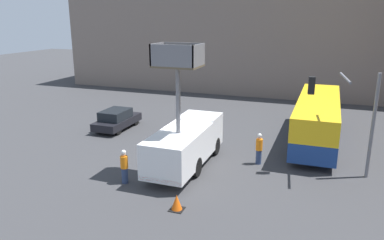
{
  "coord_description": "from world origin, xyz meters",
  "views": [
    {
      "loc": [
        7.48,
        -18.95,
        8.22
      ],
      "look_at": [
        0.37,
        0.34,
        2.46
      ],
      "focal_mm": 35.0,
      "sensor_mm": 36.0,
      "label": 1
    }
  ],
  "objects_px": {
    "utility_truck": "(186,141)",
    "road_worker_near_truck": "(124,167)",
    "parked_car_curbside": "(117,119)",
    "traffic_cone_near_truck": "(177,203)",
    "traffic_light_pole": "(350,107)",
    "road_worker_directing": "(259,149)",
    "city_bus": "(317,117)"
  },
  "relations": [
    {
      "from": "traffic_cone_near_truck",
      "to": "parked_car_curbside",
      "type": "height_order",
      "value": "parked_car_curbside"
    },
    {
      "from": "road_worker_near_truck",
      "to": "road_worker_directing",
      "type": "xyz_separation_m",
      "value": [
        5.9,
        4.89,
        0.03
      ]
    },
    {
      "from": "utility_truck",
      "to": "road_worker_near_truck",
      "type": "relative_size",
      "value": 3.93
    },
    {
      "from": "utility_truck",
      "to": "city_bus",
      "type": "xyz_separation_m",
      "value": [
        6.65,
        7.16,
        0.18
      ]
    },
    {
      "from": "traffic_cone_near_truck",
      "to": "traffic_light_pole",
      "type": "bearing_deg",
      "value": 43.43
    },
    {
      "from": "utility_truck",
      "to": "traffic_cone_near_truck",
      "type": "distance_m",
      "value": 5.04
    },
    {
      "from": "road_worker_directing",
      "to": "traffic_cone_near_truck",
      "type": "height_order",
      "value": "road_worker_directing"
    },
    {
      "from": "city_bus",
      "to": "traffic_cone_near_truck",
      "type": "xyz_separation_m",
      "value": [
        -5.26,
        -11.86,
        -1.39
      ]
    },
    {
      "from": "road_worker_near_truck",
      "to": "parked_car_curbside",
      "type": "relative_size",
      "value": 0.42
    },
    {
      "from": "road_worker_near_truck",
      "to": "road_worker_directing",
      "type": "bearing_deg",
      "value": -22.65
    },
    {
      "from": "city_bus",
      "to": "traffic_light_pole",
      "type": "relative_size",
      "value": 2.05
    },
    {
      "from": "city_bus",
      "to": "road_worker_directing",
      "type": "relative_size",
      "value": 6.2
    },
    {
      "from": "utility_truck",
      "to": "traffic_light_pole",
      "type": "height_order",
      "value": "utility_truck"
    },
    {
      "from": "road_worker_near_truck",
      "to": "city_bus",
      "type": "bearing_deg",
      "value": -12.95
    },
    {
      "from": "road_worker_near_truck",
      "to": "traffic_light_pole",
      "type": "bearing_deg",
      "value": -37.13
    },
    {
      "from": "parked_car_curbside",
      "to": "road_worker_near_truck",
      "type": "bearing_deg",
      "value": -56.5
    },
    {
      "from": "utility_truck",
      "to": "city_bus",
      "type": "height_order",
      "value": "utility_truck"
    },
    {
      "from": "traffic_light_pole",
      "to": "city_bus",
      "type": "bearing_deg",
      "value": 106.73
    },
    {
      "from": "road_worker_near_truck",
      "to": "utility_truck",
      "type": "bearing_deg",
      "value": -6.99
    },
    {
      "from": "traffic_light_pole",
      "to": "traffic_cone_near_truck",
      "type": "relative_size",
      "value": 7.76
    },
    {
      "from": "road_worker_near_truck",
      "to": "traffic_cone_near_truck",
      "type": "distance_m",
      "value": 3.91
    },
    {
      "from": "road_worker_near_truck",
      "to": "parked_car_curbside",
      "type": "xyz_separation_m",
      "value": [
        -5.33,
        8.05,
        -0.13
      ]
    },
    {
      "from": "city_bus",
      "to": "road_worker_directing",
      "type": "height_order",
      "value": "city_bus"
    },
    {
      "from": "traffic_cone_near_truck",
      "to": "road_worker_near_truck",
      "type": "bearing_deg",
      "value": 155.32
    },
    {
      "from": "utility_truck",
      "to": "road_worker_near_truck",
      "type": "bearing_deg",
      "value": -124.65
    },
    {
      "from": "traffic_cone_near_truck",
      "to": "parked_car_curbside",
      "type": "xyz_separation_m",
      "value": [
        -8.85,
        9.67,
        0.42
      ]
    },
    {
      "from": "traffic_light_pole",
      "to": "parked_car_curbside",
      "type": "height_order",
      "value": "traffic_light_pole"
    },
    {
      "from": "city_bus",
      "to": "road_worker_near_truck",
      "type": "xyz_separation_m",
      "value": [
        -8.78,
        -10.24,
        -0.83
      ]
    },
    {
      "from": "parked_car_curbside",
      "to": "utility_truck",
      "type": "bearing_deg",
      "value": -33.66
    },
    {
      "from": "road_worker_directing",
      "to": "parked_car_curbside",
      "type": "relative_size",
      "value": 0.43
    },
    {
      "from": "traffic_cone_near_truck",
      "to": "utility_truck",
      "type": "bearing_deg",
      "value": 106.38
    },
    {
      "from": "utility_truck",
      "to": "parked_car_curbside",
      "type": "xyz_separation_m",
      "value": [
        -7.46,
        4.97,
        -0.78
      ]
    }
  ]
}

